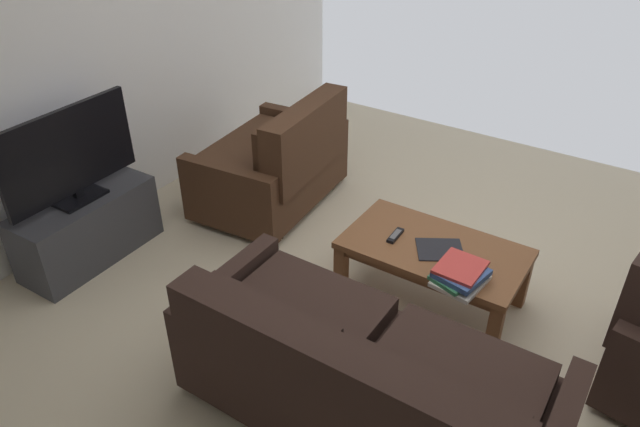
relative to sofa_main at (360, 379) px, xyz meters
name	(u,v)px	position (x,y,z in m)	size (l,w,h in m)	color
ground_plane	(403,318)	(0.16, -0.82, -0.35)	(4.82, 5.47, 0.01)	beige
wall_right	(91,27)	(2.57, -0.82, 1.03)	(0.12, 5.47, 2.74)	white
sofa_main	(360,379)	(0.00, 0.00, 0.00)	(1.79, 0.81, 0.78)	black
loveseat_near	(277,163)	(1.56, -1.46, 0.02)	(0.89, 1.22, 0.86)	black
coffee_table	(433,255)	(0.11, -1.07, -0.01)	(1.06, 0.60, 0.40)	brown
tv_stand	(87,228)	(2.22, -0.22, -0.11)	(0.40, 0.94, 0.46)	#38383D
flat_tv	(69,155)	(2.22, -0.22, 0.43)	(0.21, 0.95, 0.61)	black
book_stack	(460,275)	(-0.13, -0.84, 0.11)	(0.29, 0.32, 0.10)	silver
tv_remote	(395,235)	(0.35, -1.03, 0.07)	(0.05, 0.16, 0.02)	black
loose_magazine	(440,250)	(0.07, -1.05, 0.06)	(0.22, 0.26, 0.01)	black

